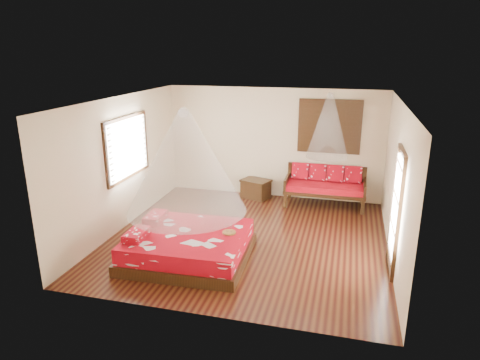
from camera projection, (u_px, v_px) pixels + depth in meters
name	position (u px, v px, depth m)	size (l,w,h in m)	color
room	(249.00, 172.00, 8.37)	(5.54, 5.54, 2.84)	black
bed	(188.00, 245.00, 7.87)	(2.24, 2.04, 0.64)	black
daybed	(325.00, 184.00, 10.51)	(1.94, 0.86, 0.98)	black
storage_chest	(256.00, 189.00, 11.07)	(0.83, 0.72, 0.48)	black
shutter_panel	(329.00, 126.00, 10.40)	(1.52, 0.06, 1.32)	black
window_left	(128.00, 147.00, 9.12)	(0.10, 1.74, 1.34)	black
glazed_door	(396.00, 212.00, 7.26)	(0.08, 1.02, 2.16)	black
wine_tray	(229.00, 230.00, 7.78)	(0.25, 0.25, 0.20)	brown
mosquito_net_main	(185.00, 162.00, 7.39)	(2.12, 2.12, 1.80)	white
mosquito_net_daybed	(329.00, 126.00, 9.94)	(0.99, 0.99, 1.50)	white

